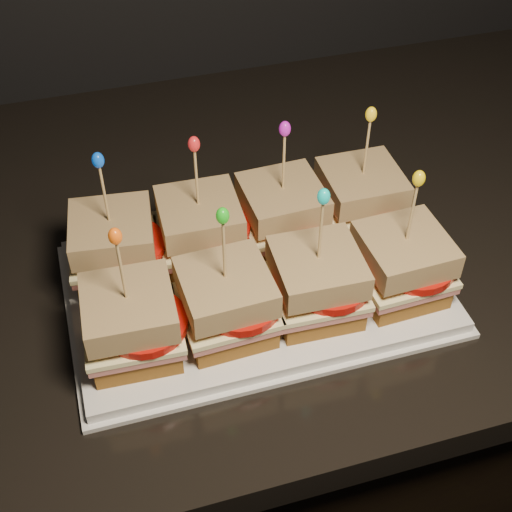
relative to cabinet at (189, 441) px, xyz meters
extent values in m
cube|color=black|center=(0.00, 0.00, 0.00)|extent=(2.55, 0.66, 0.86)
cube|color=black|center=(0.00, 0.00, 0.45)|extent=(2.59, 0.70, 0.04)
cube|color=white|center=(0.08, -0.13, 0.48)|extent=(0.39, 0.24, 0.02)
cube|color=white|center=(0.08, -0.13, 0.47)|extent=(0.40, 0.25, 0.01)
cube|color=brown|center=(-0.06, -0.07, 0.50)|extent=(0.09, 0.09, 0.02)
cube|color=#B16258|center=(-0.06, -0.07, 0.51)|extent=(0.10, 0.10, 0.01)
cube|color=#FDF3A9|center=(-0.06, -0.07, 0.52)|extent=(0.10, 0.10, 0.01)
cylinder|color=#B31009|center=(-0.05, -0.08, 0.53)|extent=(0.08, 0.08, 0.01)
cube|color=brown|center=(-0.06, -0.07, 0.55)|extent=(0.09, 0.09, 0.03)
cylinder|color=tan|center=(-0.06, -0.07, 0.59)|extent=(0.00, 0.00, 0.09)
ellipsoid|color=blue|center=(-0.06, -0.07, 0.63)|extent=(0.01, 0.01, 0.02)
cube|color=brown|center=(0.03, -0.07, 0.50)|extent=(0.09, 0.09, 0.02)
cube|color=#B16258|center=(0.03, -0.07, 0.51)|extent=(0.09, 0.09, 0.01)
cube|color=#FDF3A9|center=(0.03, -0.07, 0.52)|extent=(0.10, 0.09, 0.01)
cylinder|color=#B31009|center=(0.04, -0.08, 0.53)|extent=(0.08, 0.08, 0.01)
cube|color=brown|center=(0.03, -0.07, 0.55)|extent=(0.09, 0.09, 0.03)
cylinder|color=tan|center=(0.03, -0.07, 0.59)|extent=(0.00, 0.00, 0.09)
ellipsoid|color=red|center=(0.03, -0.07, 0.63)|extent=(0.01, 0.01, 0.02)
cube|color=brown|center=(0.12, -0.07, 0.50)|extent=(0.09, 0.09, 0.02)
cube|color=#B16258|center=(0.12, -0.07, 0.51)|extent=(0.09, 0.09, 0.01)
cube|color=#FDF3A9|center=(0.12, -0.07, 0.52)|extent=(0.10, 0.09, 0.01)
cylinder|color=#B31009|center=(0.14, -0.08, 0.53)|extent=(0.08, 0.08, 0.01)
cube|color=brown|center=(0.12, -0.07, 0.55)|extent=(0.09, 0.09, 0.03)
cylinder|color=tan|center=(0.12, -0.07, 0.59)|extent=(0.00, 0.00, 0.09)
ellipsoid|color=#BC19C1|center=(0.12, -0.07, 0.63)|extent=(0.01, 0.01, 0.02)
cube|color=brown|center=(0.22, -0.07, 0.50)|extent=(0.08, 0.08, 0.02)
cube|color=#B16258|center=(0.22, -0.07, 0.51)|extent=(0.09, 0.09, 0.01)
cube|color=#FDF3A9|center=(0.22, -0.07, 0.52)|extent=(0.09, 0.09, 0.01)
cylinder|color=#B31009|center=(0.23, -0.08, 0.53)|extent=(0.08, 0.08, 0.01)
cube|color=brown|center=(0.22, -0.07, 0.55)|extent=(0.09, 0.09, 0.03)
cylinder|color=tan|center=(0.22, -0.07, 0.59)|extent=(0.00, 0.00, 0.09)
ellipsoid|color=yellow|center=(0.22, -0.07, 0.63)|extent=(0.01, 0.01, 0.02)
cube|color=brown|center=(-0.06, -0.18, 0.50)|extent=(0.09, 0.09, 0.02)
cube|color=#B16258|center=(-0.06, -0.18, 0.51)|extent=(0.09, 0.09, 0.01)
cube|color=#FDF3A9|center=(-0.06, -0.18, 0.52)|extent=(0.10, 0.09, 0.01)
cylinder|color=#B31009|center=(-0.05, -0.19, 0.53)|extent=(0.08, 0.08, 0.01)
cube|color=brown|center=(-0.06, -0.18, 0.55)|extent=(0.09, 0.09, 0.03)
cylinder|color=tan|center=(-0.06, -0.18, 0.59)|extent=(0.00, 0.00, 0.09)
ellipsoid|color=#F25A0E|center=(-0.06, -0.18, 0.63)|extent=(0.01, 0.01, 0.02)
cube|color=brown|center=(0.03, -0.18, 0.50)|extent=(0.09, 0.09, 0.02)
cube|color=#B16258|center=(0.03, -0.18, 0.51)|extent=(0.09, 0.09, 0.01)
cube|color=#FDF3A9|center=(0.03, -0.18, 0.52)|extent=(0.10, 0.09, 0.01)
cylinder|color=#B31009|center=(0.04, -0.19, 0.53)|extent=(0.08, 0.08, 0.01)
cube|color=brown|center=(0.03, -0.18, 0.55)|extent=(0.09, 0.09, 0.03)
cylinder|color=tan|center=(0.03, -0.18, 0.59)|extent=(0.00, 0.00, 0.09)
ellipsoid|color=green|center=(0.03, -0.18, 0.63)|extent=(0.01, 0.01, 0.02)
cube|color=brown|center=(0.12, -0.18, 0.50)|extent=(0.09, 0.09, 0.02)
cube|color=#B16258|center=(0.12, -0.18, 0.51)|extent=(0.09, 0.09, 0.01)
cube|color=#FDF3A9|center=(0.12, -0.18, 0.52)|extent=(0.10, 0.09, 0.01)
cylinder|color=#B31009|center=(0.14, -0.19, 0.53)|extent=(0.08, 0.08, 0.01)
cube|color=brown|center=(0.12, -0.18, 0.55)|extent=(0.09, 0.09, 0.03)
cylinder|color=tan|center=(0.12, -0.18, 0.59)|extent=(0.00, 0.00, 0.09)
ellipsoid|color=#0BC7BF|center=(0.12, -0.18, 0.63)|extent=(0.01, 0.01, 0.02)
cube|color=brown|center=(0.22, -0.18, 0.50)|extent=(0.09, 0.09, 0.02)
cube|color=#B16258|center=(0.22, -0.18, 0.51)|extent=(0.09, 0.09, 0.01)
cube|color=#FDF3A9|center=(0.22, -0.18, 0.52)|extent=(0.10, 0.09, 0.01)
cylinder|color=#B31009|center=(0.23, -0.19, 0.53)|extent=(0.08, 0.08, 0.01)
cube|color=brown|center=(0.22, -0.18, 0.55)|extent=(0.09, 0.09, 0.03)
cylinder|color=tan|center=(0.22, -0.18, 0.59)|extent=(0.00, 0.00, 0.09)
ellipsoid|color=yellow|center=(0.22, -0.18, 0.63)|extent=(0.01, 0.01, 0.02)
camera|label=1|loc=(-0.07, -0.64, 1.04)|focal=50.00mm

